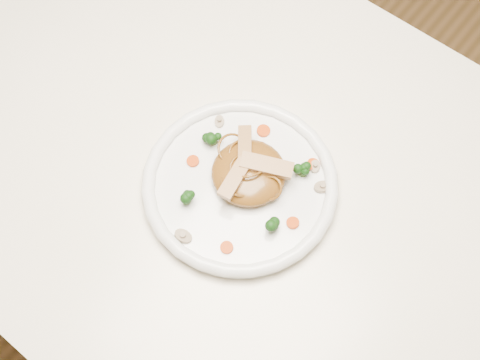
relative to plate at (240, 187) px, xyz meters
The scene contains 20 objects.
ground 0.76m from the plate, 138.79° to the left, with size 4.00×4.00×0.00m, color brown.
table 0.11m from the plate, 138.79° to the left, with size 1.20×0.80×0.75m.
plate is the anchor object (origin of this frame).
noodle_mound 0.03m from the plate, 79.75° to the left, with size 0.11×0.11×0.04m, color brown.
chicken_a 0.06m from the plate, 56.29° to the left, with size 0.08×0.02×0.01m, color #A9804F.
chicken_b 0.07m from the plate, 120.27° to the left, with size 0.06×0.02×0.01m, color #A9804F.
chicken_c 0.04m from the plate, 94.24° to the right, with size 0.07×0.02×0.01m, color #A9804F.
broccoli_0 0.10m from the plate, 49.82° to the left, with size 0.03×0.03×0.03m, color #0E360B, non-canonical shape.
broccoli_1 0.09m from the plate, 158.31° to the left, with size 0.03×0.03×0.03m, color #0E360B, non-canonical shape.
broccoli_2 0.09m from the plate, 122.35° to the right, with size 0.03×0.03×0.03m, color #0E360B, non-canonical shape.
broccoli_3 0.08m from the plate, 17.76° to the right, with size 0.03×0.03×0.03m, color #0E360B, non-canonical shape.
carrot_0 0.11m from the plate, 54.67° to the left, with size 0.02×0.02×0.01m, color #C64207.
carrot_1 0.08m from the plate, 169.05° to the right, with size 0.02×0.02×0.01m, color #C64207.
carrot_2 0.10m from the plate, ahead, with size 0.02×0.02×0.01m, color #C64207.
carrot_3 0.10m from the plate, 106.86° to the left, with size 0.02×0.02×0.01m, color #C64207.
carrot_4 0.10m from the plate, 61.86° to the right, with size 0.02×0.02×0.01m, color #C64207.
mushroom_0 0.12m from the plate, 95.28° to the right, with size 0.03×0.03×0.01m, color tan.
mushroom_1 0.12m from the plate, 35.91° to the left, with size 0.03×0.03×0.01m, color tan.
mushroom_2 0.11m from the plate, 145.37° to the left, with size 0.02×0.02×0.01m, color tan.
mushroom_3 0.12m from the plate, 52.60° to the left, with size 0.02×0.02×0.01m, color tan.
Camera 1 is at (0.29, -0.35, 1.62)m, focal length 48.12 mm.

